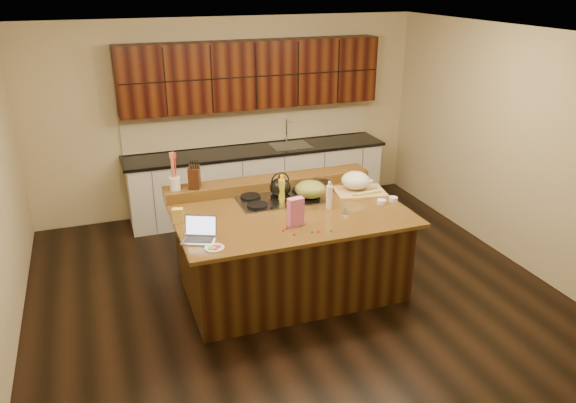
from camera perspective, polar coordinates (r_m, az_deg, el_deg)
name	(u,v)px	position (r m, az deg, el deg)	size (l,w,h in m)	color
room	(290,171)	(5.72, 0.17, 3.07)	(5.52, 5.02, 2.72)	black
island	(290,249)	(6.07, 0.16, -4.86)	(2.40, 1.60, 0.92)	black
back_ledge	(269,183)	(6.47, -1.94, 1.88)	(2.40, 0.30, 0.12)	black
cooktop	(280,199)	(6.13, -0.79, 0.27)	(0.92, 0.52, 0.05)	gray
back_counter	(256,145)	(7.94, -3.27, 5.75)	(3.70, 0.66, 2.40)	silver
kettle	(280,187)	(6.08, -0.79, 1.44)	(0.23, 0.23, 0.21)	black
green_bowl	(310,189)	(6.07, 2.28, 1.26)	(0.33, 0.33, 0.18)	olive
laptop	(200,233)	(5.29, -8.95, -3.22)	(0.38, 0.35, 0.21)	#B7B7BC
oil_bottle	(282,191)	(6.01, -0.64, 1.02)	(0.07, 0.07, 0.27)	gold
vinegar_bottle	(329,197)	(5.89, 4.20, 0.43)	(0.06, 0.06, 0.25)	silver
wooden_tray	(357,183)	(6.40, 6.98, 1.88)	(0.61, 0.49, 0.22)	tan
ramekin_a	(393,199)	(6.21, 10.63, 0.24)	(0.10, 0.10, 0.04)	white
ramekin_b	(382,202)	(6.12, 9.49, -0.03)	(0.10, 0.10, 0.04)	white
ramekin_c	(369,182)	(6.68, 8.21, 1.97)	(0.10, 0.10, 0.04)	white
strainer_bowl	(322,187)	(6.39, 3.49, 1.45)	(0.24, 0.24, 0.09)	#996B3F
kitchen_timer	(346,211)	(5.81, 5.89, -0.92)	(0.08, 0.08, 0.07)	silver
pink_bag	(296,212)	(5.47, 0.77, -1.07)	(0.15, 0.08, 0.29)	#C85E93
candy_plate	(214,248)	(5.12, -7.50, -4.70)	(0.18, 0.18, 0.01)	white
package_box	(178,216)	(5.67, -11.14, -1.41)	(0.10, 0.07, 0.15)	#DDBC4E
utensil_crock	(175,183)	(6.21, -11.41, 1.82)	(0.12, 0.12, 0.14)	white
knife_block	(194,177)	(6.22, -9.50, 2.46)	(0.12, 0.19, 0.23)	black
gumdrop_0	(287,228)	(5.44, -0.11, -2.74)	(0.02, 0.02, 0.02)	red
gumdrop_1	(312,232)	(5.38, 2.46, -3.10)	(0.02, 0.02, 0.02)	#198C26
gumdrop_2	(305,224)	(5.55, 1.69, -2.26)	(0.02, 0.02, 0.02)	red
gumdrop_3	(301,226)	(5.50, 1.34, -2.45)	(0.02, 0.02, 0.02)	#198C26
gumdrop_4	(294,234)	(5.32, 0.63, -3.37)	(0.02, 0.02, 0.02)	red
gumdrop_5	(331,230)	(5.42, 4.36, -2.95)	(0.02, 0.02, 0.02)	#198C26
gumdrop_6	(318,232)	(5.38, 3.08, -3.07)	(0.02, 0.02, 0.02)	red
gumdrop_7	(331,230)	(5.43, 4.38, -2.87)	(0.02, 0.02, 0.02)	#198C26
gumdrop_8	(283,230)	(5.40, -0.48, -2.96)	(0.02, 0.02, 0.02)	red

